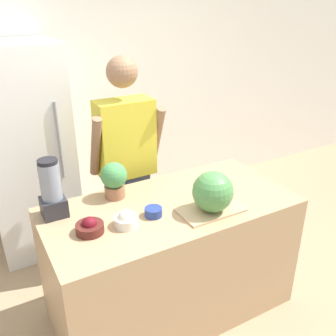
{
  "coord_description": "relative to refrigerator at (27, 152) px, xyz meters",
  "views": [
    {
      "loc": [
        -1.07,
        -1.46,
        2.15
      ],
      "look_at": [
        0.0,
        0.45,
        1.14
      ],
      "focal_mm": 40.0,
      "sensor_mm": 36.0,
      "label": 1
    }
  ],
  "objects": [
    {
      "name": "bowl_small_blue",
      "position": [
        0.5,
        -1.41,
        0.0
      ],
      "size": [
        0.11,
        0.11,
        0.06
      ],
      "color": "navy",
      "rests_on": "counter_island"
    },
    {
      "name": "watermelon",
      "position": [
        0.85,
        -1.55,
        0.12
      ],
      "size": [
        0.26,
        0.26,
        0.26
      ],
      "color": "#4C8C47",
      "rests_on": "cutting_board"
    },
    {
      "name": "refrigerator",
      "position": [
        0.0,
        0.0,
        0.0
      ],
      "size": [
        0.69,
        0.72,
        1.84
      ],
      "color": "white",
      "rests_on": "ground_plane"
    },
    {
      "name": "blender",
      "position": [
        -0.04,
        -1.1,
        0.15
      ],
      "size": [
        0.15,
        0.15,
        0.38
      ],
      "color": "#28282D",
      "rests_on": "counter_island"
    },
    {
      "name": "bowl_cherries",
      "position": [
        0.1,
        -1.39,
        0.01
      ],
      "size": [
        0.17,
        0.17,
        0.1
      ],
      "color": "#511E19",
      "rests_on": "counter_island"
    },
    {
      "name": "wall_back",
      "position": [
        0.67,
        0.39,
        0.38
      ],
      "size": [
        8.0,
        0.06,
        2.6
      ],
      "color": "white",
      "rests_on": "ground_plane"
    },
    {
      "name": "person",
      "position": [
        0.64,
        -0.69,
        -0.0
      ],
      "size": [
        0.58,
        0.28,
        1.77
      ],
      "color": "#4C608C",
      "rests_on": "ground_plane"
    },
    {
      "name": "cutting_board",
      "position": [
        0.85,
        -1.54,
        -0.02
      ],
      "size": [
        0.41,
        0.24,
        0.01
      ],
      "color": "tan",
      "rests_on": "counter_island"
    },
    {
      "name": "bowl_cream",
      "position": [
        0.31,
        -1.43,
        0.01
      ],
      "size": [
        0.14,
        0.14,
        0.11
      ],
      "color": "white",
      "rests_on": "counter_island"
    },
    {
      "name": "potted_plant",
      "position": [
        0.39,
        -1.07,
        0.11
      ],
      "size": [
        0.18,
        0.18,
        0.25
      ],
      "color": "#996647",
      "rests_on": "counter_island"
    },
    {
      "name": "counter_island",
      "position": [
        0.67,
        -1.34,
        -0.47
      ],
      "size": [
        1.68,
        0.82,
        0.89
      ],
      "color": "tan",
      "rests_on": "ground_plane"
    }
  ]
}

